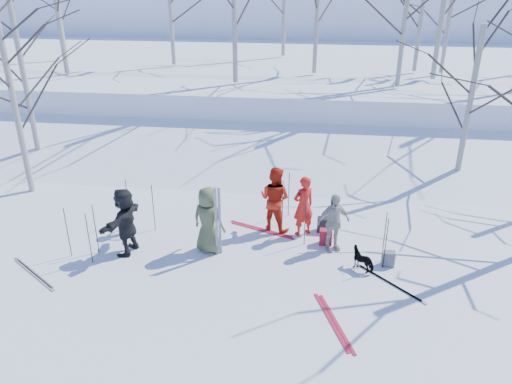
# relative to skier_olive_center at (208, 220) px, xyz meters

# --- Properties ---
(ground) EXTENTS (120.00, 120.00, 0.00)m
(ground) POSITION_rel_skier_olive_center_xyz_m (1.09, -0.64, -0.87)
(ground) COLOR white
(ground) RESTS_ON ground
(snow_ramp) EXTENTS (70.00, 9.49, 4.12)m
(snow_ramp) POSITION_rel_skier_olive_center_xyz_m (1.09, 6.36, -0.72)
(snow_ramp) COLOR white
(snow_ramp) RESTS_ON ground
(snow_plateau) EXTENTS (70.00, 18.00, 2.20)m
(snow_plateau) POSITION_rel_skier_olive_center_xyz_m (1.09, 16.36, 0.13)
(snow_plateau) COLOR white
(snow_plateau) RESTS_ON ground
(far_hill) EXTENTS (90.00, 30.00, 6.00)m
(far_hill) POSITION_rel_skier_olive_center_xyz_m (1.09, 37.36, 1.13)
(far_hill) COLOR white
(far_hill) RESTS_ON ground
(skier_olive_center) EXTENTS (0.97, 0.77, 1.73)m
(skier_olive_center) POSITION_rel_skier_olive_center_xyz_m (0.00, 0.00, 0.00)
(skier_olive_center) COLOR #475231
(skier_olive_center) RESTS_ON ground
(skier_red_north) EXTENTS (0.73, 0.67, 1.68)m
(skier_red_north) POSITION_rel_skier_olive_center_xyz_m (2.31, 1.13, -0.03)
(skier_red_north) COLOR red
(skier_red_north) RESTS_ON ground
(skier_redor_behind) EXTENTS (1.08, 0.98, 1.81)m
(skier_redor_behind) POSITION_rel_skier_olive_center_xyz_m (1.54, 1.33, 0.04)
(skier_redor_behind) COLOR #B61F0E
(skier_redor_behind) RESTS_ON ground
(skier_red_seated) EXTENTS (0.53, 0.67, 0.90)m
(skier_red_seated) POSITION_rel_skier_olive_center_xyz_m (-2.36, 0.60, -0.42)
(skier_red_seated) COLOR red
(skier_red_seated) RESTS_ON ground
(skier_cream_east) EXTENTS (0.97, 0.75, 1.54)m
(skier_cream_east) POSITION_rel_skier_olive_center_xyz_m (3.09, 0.43, -0.10)
(skier_cream_east) COLOR beige
(skier_cream_east) RESTS_ON ground
(skier_grey_west) EXTENTS (0.81, 1.69, 1.75)m
(skier_grey_west) POSITION_rel_skier_olive_center_xyz_m (-2.01, -0.33, 0.01)
(skier_grey_west) COLOR black
(skier_grey_west) RESTS_ON ground
(dog) EXTENTS (0.69, 0.61, 0.54)m
(dog) POSITION_rel_skier_olive_center_xyz_m (3.82, -0.39, -0.59)
(dog) COLOR black
(dog) RESTS_ON ground
(upright_ski_left) EXTENTS (0.09, 0.16, 1.90)m
(upright_ski_left) POSITION_rel_skier_olive_center_xyz_m (0.25, -0.23, 0.08)
(upright_ski_left) COLOR silver
(upright_ski_left) RESTS_ON ground
(upright_ski_right) EXTENTS (0.12, 0.23, 1.89)m
(upright_ski_right) POSITION_rel_skier_olive_center_xyz_m (0.33, -0.20, 0.08)
(upright_ski_right) COLOR silver
(upright_ski_right) RESTS_ON ground
(ski_pair_a) EXTENTS (1.49, 2.04, 0.02)m
(ski_pair_a) POSITION_rel_skier_olive_center_xyz_m (1.20, 1.20, -0.86)
(ski_pair_a) COLOR #B01930
(ski_pair_a) RESTS_ON ground
(ski_pair_b) EXTENTS (2.10, 2.10, 0.02)m
(ski_pair_b) POSITION_rel_skier_olive_center_xyz_m (4.39, -0.91, -0.86)
(ski_pair_b) COLOR silver
(ski_pair_b) RESTS_ON ground
(ski_pair_c) EXTENTS (1.43, 2.03, 0.02)m
(ski_pair_c) POSITION_rel_skier_olive_center_xyz_m (3.10, -2.45, -0.86)
(ski_pair_c) COLOR #B01930
(ski_pair_c) RESTS_ON ground
(ski_pair_d) EXTENTS (1.99, 2.09, 0.02)m
(ski_pair_d) POSITION_rel_skier_olive_center_xyz_m (-3.89, -1.56, -0.86)
(ski_pair_d) COLOR silver
(ski_pair_d) RESTS_ON ground
(ski_pole_a) EXTENTS (0.02, 0.02, 1.34)m
(ski_pole_a) POSITION_rel_skier_olive_center_xyz_m (-3.36, -0.71, -0.20)
(ski_pole_a) COLOR black
(ski_pole_a) RESTS_ON ground
(ski_pole_b) EXTENTS (0.02, 0.02, 1.34)m
(ski_pole_b) POSITION_rel_skier_olive_center_xyz_m (4.31, -0.27, -0.20)
(ski_pole_b) COLOR black
(ski_pole_b) RESTS_ON ground
(ski_pole_c) EXTENTS (0.02, 0.02, 1.34)m
(ski_pole_c) POSITION_rel_skier_olive_center_xyz_m (1.87, 2.14, -0.20)
(ski_pole_c) COLOR black
(ski_pole_c) RESTS_ON ground
(ski_pole_d) EXTENTS (0.02, 0.02, 1.34)m
(ski_pole_d) POSITION_rel_skier_olive_center_xyz_m (-2.76, -0.45, -0.20)
(ski_pole_d) COLOR black
(ski_pole_d) RESTS_ON ground
(ski_pole_e) EXTENTS (0.02, 0.02, 1.34)m
(ski_pole_e) POSITION_rel_skier_olive_center_xyz_m (-2.51, 1.12, -0.20)
(ski_pole_e) COLOR black
(ski_pole_e) RESTS_ON ground
(ski_pole_f) EXTENTS (0.02, 0.02, 1.34)m
(ski_pole_f) POSITION_rel_skier_olive_center_xyz_m (-1.70, 0.86, -0.20)
(ski_pole_f) COLOR black
(ski_pole_f) RESTS_ON ground
(ski_pole_g) EXTENTS (0.02, 0.02, 1.34)m
(ski_pole_g) POSITION_rel_skier_olive_center_xyz_m (4.30, 0.03, -0.20)
(ski_pole_g) COLOR black
(ski_pole_g) RESTS_ON ground
(ski_pole_h) EXTENTS (0.02, 0.02, 1.34)m
(ski_pole_h) POSITION_rel_skier_olive_center_xyz_m (2.39, 0.58, -0.20)
(ski_pole_h) COLOR black
(ski_pole_h) RESTS_ON ground
(ski_pole_i) EXTENTS (0.02, 0.02, 1.34)m
(ski_pole_i) POSITION_rel_skier_olive_center_xyz_m (-2.72, -0.92, -0.20)
(ski_pole_i) COLOR black
(ski_pole_i) RESTS_ON ground
(ski_pole_j) EXTENTS (0.02, 0.02, 1.34)m
(ski_pole_j) POSITION_rel_skier_olive_center_xyz_m (1.74, 1.58, -0.20)
(ski_pole_j) COLOR black
(ski_pole_j) RESTS_ON ground
(backpack_red) EXTENTS (0.32, 0.22, 0.42)m
(backpack_red) POSITION_rel_skier_olive_center_xyz_m (2.93, 0.66, -0.66)
(backpack_red) COLOR #A31929
(backpack_red) RESTS_ON ground
(backpack_grey) EXTENTS (0.30, 0.20, 0.38)m
(backpack_grey) POSITION_rel_skier_olive_center_xyz_m (4.43, -0.16, -0.68)
(backpack_grey) COLOR slate
(backpack_grey) RESTS_ON ground
(backpack_dark) EXTENTS (0.34, 0.24, 0.40)m
(backpack_dark) POSITION_rel_skier_olive_center_xyz_m (2.88, 1.35, -0.67)
(backpack_dark) COLOR black
(backpack_dark) RESTS_ON ground
(birch_plateau_b) EXTENTS (4.38, 4.38, 5.40)m
(birch_plateau_b) POSITION_rel_skier_olive_center_xyz_m (-4.38, 12.94, 4.04)
(birch_plateau_b) COLOR silver
(birch_plateau_b) RESTS_ON snow_plateau
(birch_plateau_e) EXTENTS (4.18, 4.18, 5.11)m
(birch_plateau_e) POSITION_rel_skier_olive_center_xyz_m (6.80, 12.70, 3.89)
(birch_plateau_e) COLOR silver
(birch_plateau_e) RESTS_ON snow_plateau
(birch_plateau_g) EXTENTS (3.93, 3.93, 4.76)m
(birch_plateau_g) POSITION_rel_skier_olive_center_xyz_m (-10.31, 13.88, 3.71)
(birch_plateau_g) COLOR silver
(birch_plateau_g) RESTS_ON snow_plateau
(birch_plateau_h) EXTENTS (3.80, 3.80, 4.57)m
(birch_plateau_h) POSITION_rel_skier_olive_center_xyz_m (7.91, 12.43, 3.62)
(birch_plateau_h) COLOR silver
(birch_plateau_h) RESTS_ON snow_plateau
(birch_plateau_i) EXTENTS (4.67, 4.67, 5.81)m
(birch_plateau_i) POSITION_rel_skier_olive_center_xyz_m (2.33, 11.77, 4.24)
(birch_plateau_i) COLOR silver
(birch_plateau_i) RESTS_ON snow_plateau
(birch_plateau_k) EXTENTS (4.44, 4.44, 5.49)m
(birch_plateau_k) POSITION_rel_skier_olive_center_xyz_m (5.64, 9.54, 4.08)
(birch_plateau_k) COLOR silver
(birch_plateau_k) RESTS_ON snow_plateau
(birch_plateau_l) EXTENTS (4.79, 4.79, 5.98)m
(birch_plateau_l) POSITION_rel_skier_olive_center_xyz_m (-0.83, 9.47, 4.32)
(birch_plateau_l) COLOR silver
(birch_plateau_l) RESTS_ON snow_plateau
(birch_edge_a) EXTENTS (4.53, 4.53, 5.61)m
(birch_edge_a) POSITION_rel_skier_olive_center_xyz_m (-6.40, 2.84, 1.94)
(birch_edge_a) COLOR silver
(birch_edge_a) RESTS_ON ground
(birch_edge_d) EXTENTS (4.59, 4.59, 5.70)m
(birch_edge_d) POSITION_rel_skier_olive_center_xyz_m (-7.42, 5.22, 1.99)
(birch_edge_d) COLOR silver
(birch_edge_d) RESTS_ON ground
(birch_edge_e) EXTENTS (4.13, 4.13, 5.05)m
(birch_edge_e) POSITION_rel_skier_olive_center_xyz_m (7.21, 5.12, 1.66)
(birch_edge_e) COLOR silver
(birch_edge_e) RESTS_ON ground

